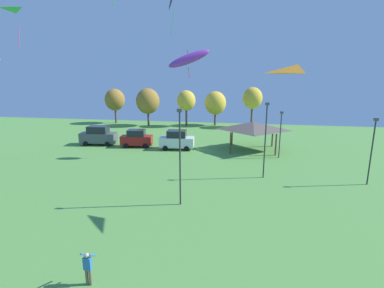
% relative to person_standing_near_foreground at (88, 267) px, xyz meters
% --- Properties ---
extents(person_standing_near_foreground, '(0.52, 0.48, 1.67)m').
position_rel_person_standing_near_foreground_xyz_m(person_standing_near_foreground, '(0.00, 0.00, 0.00)').
color(person_standing_near_foreground, brown).
rests_on(person_standing_near_foreground, ground).
extents(kite_flying_1, '(4.94, 2.00, 3.40)m').
position_rel_person_standing_near_foreground_xyz_m(kite_flying_1, '(0.70, 22.47, 10.12)').
color(kite_flying_1, purple).
extents(kite_flying_3, '(1.55, 2.00, 2.81)m').
position_rel_person_standing_near_foreground_xyz_m(kite_flying_3, '(-10.91, 12.03, 13.02)').
color(kite_flying_3, green).
extents(kite_flying_7, '(2.61, 2.60, 0.59)m').
position_rel_person_standing_near_foreground_xyz_m(kite_flying_7, '(10.08, 9.34, 8.39)').
color(kite_flying_7, orange).
extents(parked_car_leftmost, '(4.93, 2.35, 2.57)m').
position_rel_person_standing_near_foreground_xyz_m(parked_car_leftmost, '(-12.43, 25.99, 0.32)').
color(parked_car_leftmost, '#4C5156').
rests_on(parked_car_leftmost, ground).
extents(parked_car_second_from_left, '(4.25, 2.35, 2.30)m').
position_rel_person_standing_near_foreground_xyz_m(parked_car_second_from_left, '(-6.92, 25.71, 0.20)').
color(parked_car_second_from_left, maroon).
rests_on(parked_car_second_from_left, ground).
extents(parked_car_third_from_left, '(4.46, 2.31, 2.45)m').
position_rel_person_standing_near_foreground_xyz_m(parked_car_third_from_left, '(-1.40, 25.36, 0.26)').
color(parked_car_third_from_left, silver).
rests_on(parked_car_third_from_left, ground).
extents(park_pavilion, '(6.88, 5.77, 3.60)m').
position_rel_person_standing_near_foreground_xyz_m(park_pavilion, '(8.12, 26.63, 2.14)').
color(park_pavilion, brown).
rests_on(park_pavilion, ground).
extents(light_post_0, '(0.36, 0.20, 5.37)m').
position_rel_person_standing_near_foreground_xyz_m(light_post_0, '(11.06, 23.43, 2.14)').
color(light_post_0, '#2D2D33').
rests_on(light_post_0, ground).
extents(light_post_1, '(0.36, 0.20, 7.02)m').
position_rel_person_standing_near_foreground_xyz_m(light_post_1, '(8.88, 16.26, 2.98)').
color(light_post_1, '#2D2D33').
rests_on(light_post_1, ground).
extents(light_post_2, '(0.36, 0.20, 5.91)m').
position_rel_person_standing_near_foreground_xyz_m(light_post_2, '(17.78, 15.94, 2.41)').
color(light_post_2, '#2D2D33').
rests_on(light_post_2, ground).
extents(light_post_3, '(0.36, 0.20, 7.17)m').
position_rel_person_standing_near_foreground_xyz_m(light_post_3, '(2.42, 9.22, 3.05)').
color(light_post_3, '#2D2D33').
rests_on(light_post_3, ground).
extents(treeline_tree_0, '(3.77, 3.77, 6.58)m').
position_rel_person_standing_near_foreground_xyz_m(treeline_tree_0, '(-17.50, 43.35, 3.55)').
color(treeline_tree_0, brown).
rests_on(treeline_tree_0, ground).
extents(treeline_tree_1, '(4.24, 4.24, 6.84)m').
position_rel_person_standing_near_foreground_xyz_m(treeline_tree_1, '(-10.38, 41.67, 3.56)').
color(treeline_tree_1, brown).
rests_on(treeline_tree_1, ground).
extents(treeline_tree_2, '(3.32, 3.32, 6.51)m').
position_rel_person_standing_near_foreground_xyz_m(treeline_tree_2, '(-3.34, 42.23, 3.71)').
color(treeline_tree_2, brown).
rests_on(treeline_tree_2, ground).
extents(treeline_tree_3, '(3.90, 3.90, 6.28)m').
position_rel_person_standing_near_foreground_xyz_m(treeline_tree_3, '(1.76, 44.02, 3.18)').
color(treeline_tree_3, brown).
rests_on(treeline_tree_3, ground).
extents(treeline_tree_4, '(3.46, 3.46, 7.11)m').
position_rel_person_standing_near_foreground_xyz_m(treeline_tree_4, '(8.38, 43.08, 4.23)').
color(treeline_tree_4, brown).
rests_on(treeline_tree_4, ground).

